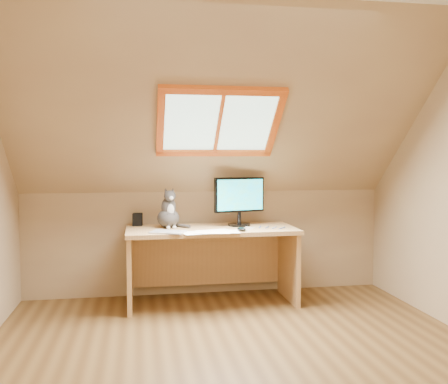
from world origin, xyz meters
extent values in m
plane|color=brown|center=(0.00, 0.00, 0.00)|extent=(3.50, 3.50, 0.00)
cube|color=tan|center=(0.00, -1.75, 1.20)|extent=(3.50, 0.02, 2.40)
cube|color=tan|center=(0.00, 1.75, 0.50)|extent=(3.50, 0.02, 1.00)
cube|color=tan|center=(0.00, 0.97, 1.70)|extent=(3.50, 1.56, 1.41)
cube|color=#B2E0CC|center=(0.00, 1.05, 1.63)|extent=(0.90, 0.53, 0.48)
cube|color=#DA5E14|center=(0.00, 1.05, 1.63)|extent=(1.02, 0.64, 0.59)
cube|color=tan|center=(-0.02, 1.38, 0.68)|extent=(1.52, 0.67, 0.04)
cube|color=tan|center=(-0.75, 1.38, 0.33)|extent=(0.04, 0.60, 0.66)
cube|color=tan|center=(0.72, 1.38, 0.33)|extent=(0.04, 0.60, 0.66)
cube|color=tan|center=(-0.02, 1.68, 0.33)|extent=(1.42, 0.03, 0.46)
cylinder|color=black|center=(0.26, 1.46, 0.70)|extent=(0.21, 0.21, 0.02)
cylinder|color=black|center=(0.26, 1.46, 0.77)|extent=(0.03, 0.03, 0.11)
cube|color=black|center=(0.26, 1.46, 0.99)|extent=(0.49, 0.15, 0.32)
cube|color=#0079C5|center=(0.26, 1.43, 0.99)|extent=(0.44, 0.11, 0.28)
ellipsoid|color=#3D3836|center=(-0.40, 1.47, 0.78)|extent=(0.25, 0.28, 0.17)
ellipsoid|color=#3D3836|center=(-0.40, 1.45, 0.88)|extent=(0.16, 0.16, 0.19)
ellipsoid|color=silver|center=(-0.38, 1.40, 0.86)|extent=(0.07, 0.05, 0.11)
ellipsoid|color=#3D3836|center=(-0.39, 1.41, 0.99)|extent=(0.12, 0.11, 0.10)
sphere|color=silver|center=(-0.38, 1.37, 0.97)|extent=(0.04, 0.04, 0.04)
cone|color=#3D3836|center=(-0.42, 1.42, 1.04)|extent=(0.06, 0.05, 0.06)
cone|color=#3D3836|center=(-0.36, 1.44, 1.04)|extent=(0.06, 0.06, 0.06)
cube|color=black|center=(-0.67, 1.63, 0.75)|extent=(0.10, 0.10, 0.12)
cube|color=#B2B2B7|center=(-0.42, 1.15, 0.70)|extent=(0.33, 0.29, 0.01)
ellipsoid|color=black|center=(0.21, 1.13, 0.71)|extent=(0.09, 0.12, 0.03)
cube|color=white|center=(-0.06, 1.12, 0.70)|extent=(0.33, 0.27, 0.00)
cube|color=white|center=(-0.06, 1.12, 0.70)|extent=(0.32, 0.24, 0.00)
cube|color=white|center=(-0.06, 1.12, 0.70)|extent=(0.35, 0.30, 0.00)
cube|color=white|center=(-0.06, 1.12, 0.70)|extent=(0.34, 0.28, 0.00)
camera|label=1|loc=(-0.67, -3.06, 1.33)|focal=40.00mm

